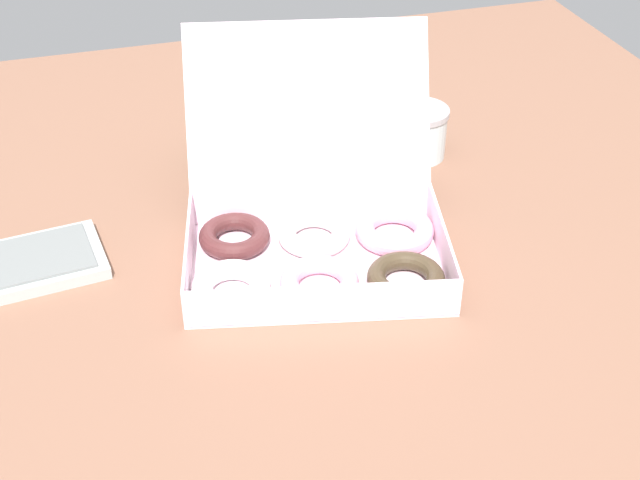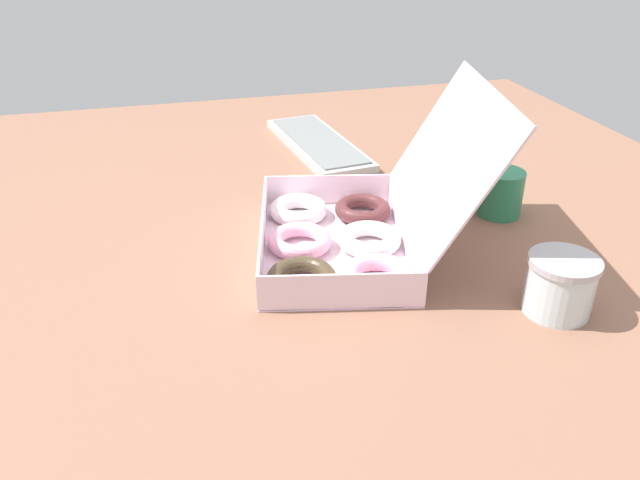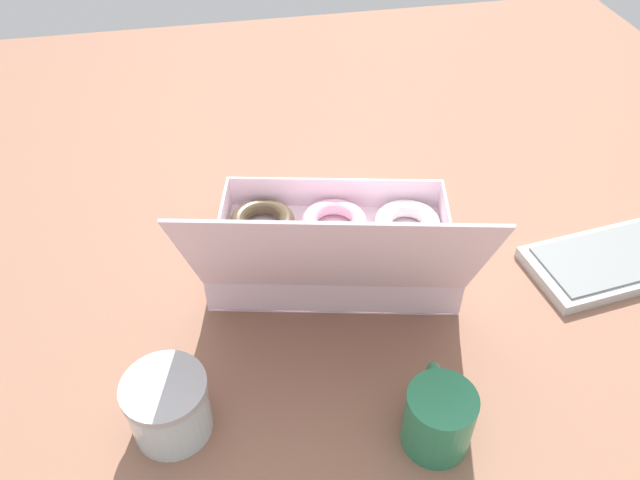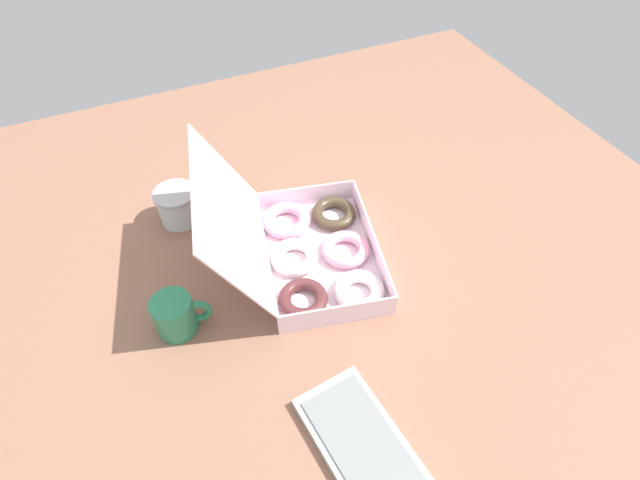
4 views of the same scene
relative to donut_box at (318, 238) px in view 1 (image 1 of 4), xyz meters
The scene contains 4 objects.
ground_plane 9.29cm from the donut_box, 138.06° to the right, with size 180.00×180.00×2.00cm, color #8B5F4A.
donut_box is the anchor object (origin of this frame).
coffee_mug 31.75cm from the donut_box, 100.62° to the left, with size 8.16×11.55×8.62cm.
glass_jar 34.33cm from the donut_box, 44.06° to the left, with size 10.02×10.02×8.65cm.
Camera 1 is at (-22.96, -93.79, 76.10)cm, focal length 50.00 mm.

